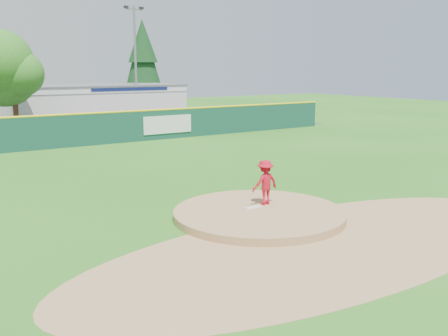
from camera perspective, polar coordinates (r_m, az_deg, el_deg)
ground at (r=16.15m, az=4.01°, el=-5.68°), size 120.00×120.00×0.00m
pitchers_mound at (r=16.15m, az=4.01°, el=-5.68°), size 5.50×5.50×0.50m
pitching_rubber at (r=16.30m, az=3.37°, el=-4.52°), size 0.60×0.15×0.04m
infield_dirt_arc at (r=14.03m, az=11.68°, el=-8.52°), size 15.40×15.40×0.01m
parking_lot at (r=40.54m, az=-20.32°, el=3.92°), size 44.00×16.00×0.02m
pitcher at (r=16.61m, az=4.72°, el=-1.64°), size 0.97×0.56×1.50m
van at (r=36.33m, az=-12.19°, el=4.55°), size 4.44×2.45×1.18m
pool_building_grp at (r=46.88m, az=-14.81°, el=7.18°), size 15.20×8.20×3.31m
fence_banners at (r=31.64m, az=-16.99°, el=4.06°), size 16.68×0.04×1.20m
outfield_fence at (r=31.81m, az=-16.46°, el=4.29°), size 40.00×0.14×2.07m
deciduous_tree at (r=37.88m, az=-23.01°, el=10.17°), size 5.60×5.60×7.36m
conifer_tree at (r=53.16m, az=-9.24°, el=12.03°), size 4.40×4.40×9.50m
light_pole_right at (r=45.13m, az=-10.08°, el=12.17°), size 1.75×0.25×10.00m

